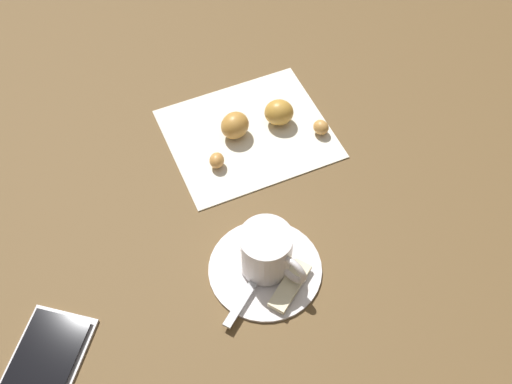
# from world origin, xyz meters

# --- Properties ---
(ground_plane) EXTENTS (1.80, 1.80, 0.00)m
(ground_plane) POSITION_xyz_m (0.00, 0.00, 0.00)
(ground_plane) COLOR brown
(saucer) EXTENTS (0.12, 0.12, 0.01)m
(saucer) POSITION_xyz_m (-0.10, -0.01, 0.00)
(saucer) COLOR white
(saucer) RESTS_ON ground
(espresso_cup) EXTENTS (0.07, 0.07, 0.06)m
(espresso_cup) POSITION_xyz_m (-0.09, -0.01, 0.04)
(espresso_cup) COLOR white
(espresso_cup) RESTS_ON saucer
(teaspoon) EXTENTS (0.12, 0.09, 0.01)m
(teaspoon) POSITION_xyz_m (-0.09, -0.02, 0.01)
(teaspoon) COLOR silver
(teaspoon) RESTS_ON saucer
(sugar_packet) EXTENTS (0.06, 0.05, 0.01)m
(sugar_packet) POSITION_xyz_m (-0.12, -0.04, 0.01)
(sugar_packet) COLOR beige
(sugar_packet) RESTS_ON saucer
(napkin) EXTENTS (0.22, 0.24, 0.00)m
(napkin) POSITION_xyz_m (0.10, -0.02, 0.00)
(napkin) COLOR white
(napkin) RESTS_ON ground
(croissant) EXTENTS (0.09, 0.16, 0.03)m
(croissant) POSITION_xyz_m (0.10, -0.03, 0.02)
(croissant) COLOR #CF9349
(croissant) RESTS_ON napkin
(cell_phone) EXTENTS (0.15, 0.11, 0.01)m
(cell_phone) POSITION_xyz_m (-0.18, 0.22, 0.00)
(cell_phone) COLOR #BBB7BB
(cell_phone) RESTS_ON ground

